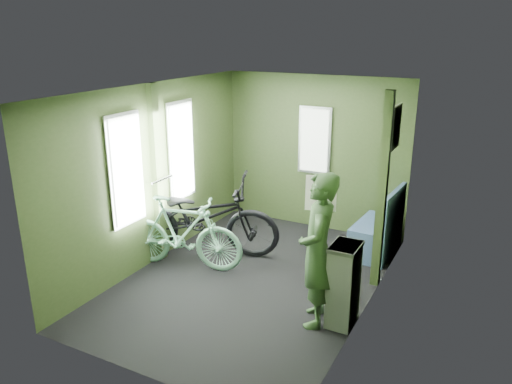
{
  "coord_description": "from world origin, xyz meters",
  "views": [
    {
      "loc": [
        2.55,
        -4.81,
        2.92
      ],
      "look_at": [
        0.0,
        0.1,
        1.1
      ],
      "focal_mm": 35.0,
      "sensor_mm": 36.0,
      "label": 1
    }
  ],
  "objects_px": {
    "waste_box": "(343,285)",
    "passenger": "(318,250)",
    "bicycle_black": "(202,254)",
    "bicycle_mint": "(184,267)",
    "bench_seat": "(377,235)"
  },
  "relations": [
    {
      "from": "waste_box",
      "to": "bicycle_black",
      "type": "bearing_deg",
      "value": 161.59
    },
    {
      "from": "bicycle_black",
      "to": "passenger",
      "type": "xyz_separation_m",
      "value": [
        1.94,
        -0.82,
        0.81
      ]
    },
    {
      "from": "passenger",
      "to": "bench_seat",
      "type": "xyz_separation_m",
      "value": [
        0.14,
        1.94,
        -0.54
      ]
    },
    {
      "from": "bicycle_black",
      "to": "passenger",
      "type": "height_order",
      "value": "passenger"
    },
    {
      "from": "passenger",
      "to": "waste_box",
      "type": "relative_size",
      "value": 1.82
    },
    {
      "from": "bicycle_black",
      "to": "waste_box",
      "type": "height_order",
      "value": "waste_box"
    },
    {
      "from": "waste_box",
      "to": "bench_seat",
      "type": "relative_size",
      "value": 0.96
    },
    {
      "from": "passenger",
      "to": "bicycle_black",
      "type": "bearing_deg",
      "value": -131.12
    },
    {
      "from": "bicycle_black",
      "to": "passenger",
      "type": "bearing_deg",
      "value": -129.49
    },
    {
      "from": "bicycle_black",
      "to": "bench_seat",
      "type": "xyz_separation_m",
      "value": [
        2.09,
        1.12,
        0.27
      ]
    },
    {
      "from": "bicycle_mint",
      "to": "passenger",
      "type": "xyz_separation_m",
      "value": [
        1.95,
        -0.38,
        0.81
      ]
    },
    {
      "from": "bicycle_black",
      "to": "waste_box",
      "type": "distance_m",
      "value": 2.36
    },
    {
      "from": "waste_box",
      "to": "passenger",
      "type": "bearing_deg",
      "value": -161.64
    },
    {
      "from": "bicycle_black",
      "to": "bicycle_mint",
      "type": "relative_size",
      "value": 1.32
    },
    {
      "from": "bicycle_mint",
      "to": "bicycle_black",
      "type": "bearing_deg",
      "value": -12.73
    }
  ]
}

